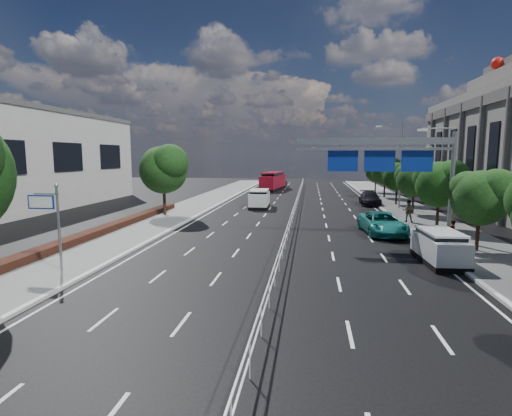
# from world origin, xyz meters

# --- Properties ---
(ground) EXTENTS (160.00, 160.00, 0.00)m
(ground) POSITION_xyz_m (0.00, 0.00, 0.00)
(ground) COLOR black
(ground) RESTS_ON ground
(sidewalk_near) EXTENTS (5.00, 140.00, 0.14)m
(sidewalk_near) POSITION_xyz_m (-11.50, 0.00, 0.07)
(sidewalk_near) COLOR slate
(sidewalk_near) RESTS_ON ground
(kerb_near) EXTENTS (0.25, 140.00, 0.15)m
(kerb_near) POSITION_xyz_m (-9.00, 0.00, 0.07)
(kerb_near) COLOR silver
(kerb_near) RESTS_ON ground
(kerb_far) EXTENTS (0.25, 140.00, 0.15)m
(kerb_far) POSITION_xyz_m (9.00, 0.00, 0.07)
(kerb_far) COLOR silver
(kerb_far) RESTS_ON ground
(median_fence) EXTENTS (0.05, 85.00, 1.02)m
(median_fence) POSITION_xyz_m (0.00, 22.50, 0.53)
(median_fence) COLOR silver
(median_fence) RESTS_ON ground
(hedge_near) EXTENTS (1.00, 36.00, 0.44)m
(hedge_near) POSITION_xyz_m (-13.30, 5.00, 0.36)
(hedge_near) COLOR black
(hedge_near) RESTS_ON sidewalk_near
(toilet_sign) EXTENTS (1.62, 0.18, 4.34)m
(toilet_sign) POSITION_xyz_m (-10.95, 0.00, 2.94)
(toilet_sign) COLOR gray
(toilet_sign) RESTS_ON ground
(overhead_gantry) EXTENTS (10.24, 0.38, 7.45)m
(overhead_gantry) POSITION_xyz_m (6.74, 10.05, 5.61)
(overhead_gantry) COLOR gray
(overhead_gantry) RESTS_ON ground
(streetlight_far) EXTENTS (2.78, 2.40, 9.00)m
(streetlight_far) POSITION_xyz_m (10.50, 26.00, 5.21)
(streetlight_far) COLOR gray
(streetlight_far) RESTS_ON ground
(near_tree_back) EXTENTS (4.84, 4.51, 6.69)m
(near_tree_back) POSITION_xyz_m (-11.94, 17.97, 4.61)
(near_tree_back) COLOR black
(near_tree_back) RESTS_ON ground
(far_tree_c) EXTENTS (3.52, 3.28, 4.94)m
(far_tree_c) POSITION_xyz_m (11.24, 6.98, 3.43)
(far_tree_c) COLOR black
(far_tree_c) RESTS_ON ground
(far_tree_d) EXTENTS (3.85, 3.59, 5.34)m
(far_tree_d) POSITION_xyz_m (11.25, 14.48, 3.69)
(far_tree_d) COLOR black
(far_tree_d) RESTS_ON ground
(far_tree_e) EXTENTS (3.63, 3.38, 5.13)m
(far_tree_e) POSITION_xyz_m (11.25, 21.98, 3.56)
(far_tree_e) COLOR black
(far_tree_e) RESTS_ON ground
(far_tree_f) EXTENTS (3.52, 3.28, 5.02)m
(far_tree_f) POSITION_xyz_m (11.24, 29.48, 3.49)
(far_tree_f) COLOR black
(far_tree_f) RESTS_ON ground
(far_tree_g) EXTENTS (3.96, 3.69, 5.45)m
(far_tree_g) POSITION_xyz_m (11.25, 36.98, 3.75)
(far_tree_g) COLOR black
(far_tree_g) RESTS_ON ground
(far_tree_h) EXTENTS (3.41, 3.18, 4.91)m
(far_tree_h) POSITION_xyz_m (11.24, 44.48, 3.42)
(far_tree_h) COLOR black
(far_tree_h) RESTS_ON ground
(white_minivan) EXTENTS (2.13, 4.64, 1.99)m
(white_minivan) POSITION_xyz_m (-3.99, 25.25, 0.98)
(white_minivan) COLOR black
(white_minivan) RESTS_ON ground
(red_bus) EXTENTS (3.65, 10.08, 2.94)m
(red_bus) POSITION_xyz_m (-4.63, 47.85, 1.53)
(red_bus) COLOR black
(red_bus) RESTS_ON ground
(near_car_silver) EXTENTS (2.13, 4.52, 1.49)m
(near_car_silver) POSITION_xyz_m (-5.11, 33.11, 0.75)
(near_car_silver) COLOR #95979C
(near_car_silver) RESTS_ON ground
(near_car_dark) EXTENTS (1.76, 4.29, 1.38)m
(near_car_dark) POSITION_xyz_m (-3.62, 54.09, 0.69)
(near_car_dark) COLOR black
(near_car_dark) RESTS_ON ground
(silver_minivan) EXTENTS (2.02, 4.32, 1.76)m
(silver_minivan) POSITION_xyz_m (8.30, 4.34, 0.86)
(silver_minivan) COLOR black
(silver_minivan) RESTS_ON ground
(parked_car_teal) EXTENTS (3.13, 5.90, 1.58)m
(parked_car_teal) POSITION_xyz_m (6.69, 12.00, 0.79)
(parked_car_teal) COLOR #1A7771
(parked_car_teal) RESTS_ON ground
(parked_car_dark) EXTENTS (2.35, 5.39, 1.54)m
(parked_car_dark) POSITION_xyz_m (8.29, 29.57, 0.77)
(parked_car_dark) COLOR black
(parked_car_dark) RESTS_ON ground
(pedestrian_a) EXTENTS (0.69, 0.63, 1.59)m
(pedestrian_a) POSITION_xyz_m (10.12, 8.02, 0.94)
(pedestrian_a) COLOR gray
(pedestrian_a) RESTS_ON sidewalk_far
(pedestrian_b) EXTENTS (1.04, 0.89, 1.85)m
(pedestrian_b) POSITION_xyz_m (9.60, 17.00, 1.06)
(pedestrian_b) COLOR gray
(pedestrian_b) RESTS_ON sidewalk_far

